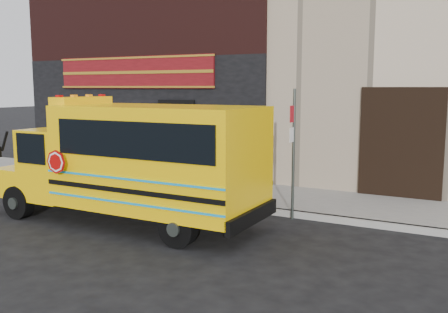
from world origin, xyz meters
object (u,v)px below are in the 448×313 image
school_bus (136,160)px  cyclist (176,184)px  bicycle (171,195)px  sign_pole (293,148)px

school_bus → cyclist: school_bus is taller
bicycle → school_bus: bearing=163.0°
sign_pole → cyclist: size_ratio=1.81×
school_bus → cyclist: bearing=50.7°
sign_pole → bicycle: sign_pole is taller
bicycle → cyclist: cyclist is taller
cyclist → sign_pole: bearing=-45.5°
school_bus → bicycle: bearing=55.7°
school_bus → sign_pole: 3.68m
school_bus → cyclist: (0.60, 0.73, -0.65)m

